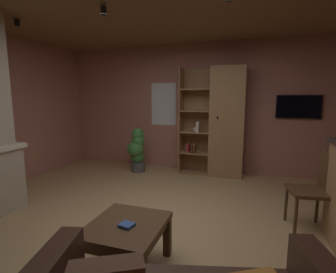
{
  "coord_description": "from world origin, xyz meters",
  "views": [
    {
      "loc": [
        0.96,
        -2.55,
        1.54
      ],
      "look_at": [
        0.0,
        0.4,
        1.05
      ],
      "focal_mm": 26.85,
      "sensor_mm": 36.0,
      "label": 1
    }
  ],
  "objects_px": {
    "table_book_0": "(127,225)",
    "dining_chair": "(317,186)",
    "wall_mounted_tv": "(298,107)",
    "bookshelf_cabinet": "(223,123)",
    "potted_floor_plant": "(137,149)",
    "coffee_table": "(127,232)"
  },
  "relations": [
    {
      "from": "table_book_0",
      "to": "dining_chair",
      "type": "bearing_deg",
      "value": 38.02
    },
    {
      "from": "wall_mounted_tv",
      "to": "table_book_0",
      "type": "bearing_deg",
      "value": -118.11
    },
    {
      "from": "bookshelf_cabinet",
      "to": "potted_floor_plant",
      "type": "relative_size",
      "value": 2.3
    },
    {
      "from": "bookshelf_cabinet",
      "to": "table_book_0",
      "type": "xyz_separation_m",
      "value": [
        -0.46,
        -3.16,
        -0.59
      ]
    },
    {
      "from": "coffee_table",
      "to": "dining_chair",
      "type": "height_order",
      "value": "dining_chair"
    },
    {
      "from": "coffee_table",
      "to": "potted_floor_plant",
      "type": "distance_m",
      "value": 3.05
    },
    {
      "from": "bookshelf_cabinet",
      "to": "table_book_0",
      "type": "bearing_deg",
      "value": -98.29
    },
    {
      "from": "table_book_0",
      "to": "potted_floor_plant",
      "type": "xyz_separation_m",
      "value": [
        -1.23,
        2.85,
        0.02
      ]
    },
    {
      "from": "bookshelf_cabinet",
      "to": "wall_mounted_tv",
      "type": "xyz_separation_m",
      "value": [
        1.34,
        0.21,
        0.32
      ]
    },
    {
      "from": "dining_chair",
      "to": "table_book_0",
      "type": "bearing_deg",
      "value": -141.98
    },
    {
      "from": "potted_floor_plant",
      "to": "wall_mounted_tv",
      "type": "distance_m",
      "value": 3.2
    },
    {
      "from": "potted_floor_plant",
      "to": "wall_mounted_tv",
      "type": "height_order",
      "value": "wall_mounted_tv"
    },
    {
      "from": "bookshelf_cabinet",
      "to": "potted_floor_plant",
      "type": "height_order",
      "value": "bookshelf_cabinet"
    },
    {
      "from": "dining_chair",
      "to": "potted_floor_plant",
      "type": "xyz_separation_m",
      "value": [
        -2.96,
        1.5,
        -0.06
      ]
    },
    {
      "from": "table_book_0",
      "to": "wall_mounted_tv",
      "type": "relative_size",
      "value": 0.16
    },
    {
      "from": "bookshelf_cabinet",
      "to": "coffee_table",
      "type": "bearing_deg",
      "value": -98.95
    },
    {
      "from": "wall_mounted_tv",
      "to": "coffee_table",
      "type": "bearing_deg",
      "value": -118.85
    },
    {
      "from": "table_book_0",
      "to": "potted_floor_plant",
      "type": "relative_size",
      "value": 0.13
    },
    {
      "from": "potted_floor_plant",
      "to": "wall_mounted_tv",
      "type": "xyz_separation_m",
      "value": [
        3.03,
        0.52,
        0.89
      ]
    },
    {
      "from": "coffee_table",
      "to": "potted_floor_plant",
      "type": "relative_size",
      "value": 0.76
    },
    {
      "from": "dining_chair",
      "to": "potted_floor_plant",
      "type": "distance_m",
      "value": 3.32
    },
    {
      "from": "coffee_table",
      "to": "potted_floor_plant",
      "type": "xyz_separation_m",
      "value": [
        -1.21,
        2.8,
        0.12
      ]
    }
  ]
}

